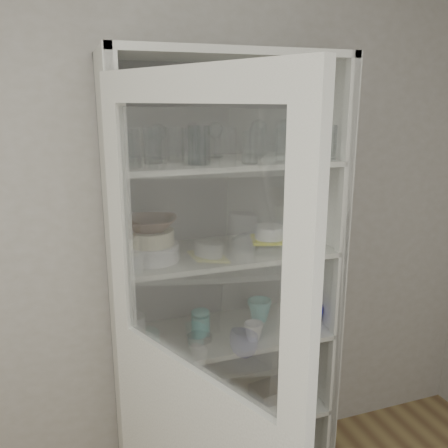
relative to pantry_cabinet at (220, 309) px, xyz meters
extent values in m
cube|color=#B1AB9D|center=(-0.20, 0.16, 0.36)|extent=(3.60, 0.02, 2.60)
cube|color=beige|center=(-0.48, -0.06, 0.11)|extent=(0.03, 0.45, 2.10)
cube|color=beige|center=(0.48, -0.06, 0.11)|extent=(0.03, 0.45, 2.10)
cube|color=slate|center=(0.00, 0.15, 0.11)|extent=(1.00, 0.03, 2.10)
cube|color=beige|center=(0.00, -0.06, 1.14)|extent=(1.00, 0.45, 0.03)
cube|color=beige|center=(0.00, -0.08, -0.49)|extent=(0.94, 0.42, 0.02)
cube|color=beige|center=(0.00, -0.08, -0.09)|extent=(0.94, 0.42, 0.02)
cube|color=beige|center=(0.00, -0.08, 0.31)|extent=(0.94, 0.42, 0.02)
cube|color=beige|center=(0.00, -0.08, 0.71)|extent=(0.94, 0.42, 0.02)
cube|color=beige|center=(-0.32, -0.70, 1.01)|extent=(0.39, 0.84, 0.10)
cube|color=beige|center=(-0.48, -0.33, 0.56)|extent=(0.07, 0.10, 0.80)
cube|color=beige|center=(-0.16, -1.07, 0.56)|extent=(0.07, 0.10, 0.80)
cube|color=silver|center=(-0.32, -0.70, 0.56)|extent=(0.30, 0.67, 0.78)
cylinder|color=silver|center=(-0.41, -0.19, 0.80)|extent=(0.09, 0.09, 0.15)
cylinder|color=silver|center=(-0.18, -0.17, 0.79)|extent=(0.08, 0.08, 0.14)
cylinder|color=silver|center=(-0.15, -0.18, 0.80)|extent=(0.09, 0.09, 0.15)
cylinder|color=silver|center=(-0.14, -0.18, 0.80)|extent=(0.09, 0.09, 0.15)
cylinder|color=silver|center=(0.06, -0.22, 0.79)|extent=(0.07, 0.07, 0.13)
cylinder|color=silver|center=(0.22, -0.19, 0.80)|extent=(0.09, 0.09, 0.15)
cylinder|color=silver|center=(0.41, -0.22, 0.79)|extent=(0.08, 0.08, 0.15)
cylinder|color=silver|center=(-0.41, -0.05, 0.79)|extent=(0.09, 0.09, 0.13)
cylinder|color=silver|center=(-0.31, -0.08, 0.79)|extent=(0.08, 0.08, 0.15)
cylinder|color=silver|center=(-0.21, -0.06, 0.79)|extent=(0.07, 0.07, 0.14)
cylinder|color=silver|center=(0.16, -0.04, 0.79)|extent=(0.07, 0.07, 0.13)
cylinder|color=silver|center=(-0.34, -0.11, 0.36)|extent=(0.23, 0.23, 0.07)
cylinder|color=silver|center=(-0.36, 0.08, 0.36)|extent=(0.23, 0.23, 0.08)
cylinder|color=beige|center=(-0.34, -0.11, 0.42)|extent=(0.24, 0.24, 0.06)
imported|color=#472A1B|center=(-0.34, -0.11, 0.48)|extent=(0.27, 0.27, 0.05)
cylinder|color=silver|center=(0.22, -0.07, 0.33)|extent=(0.42, 0.42, 0.02)
cube|color=yellow|center=(0.22, -0.07, 0.35)|extent=(0.20, 0.20, 0.01)
cylinder|color=silver|center=(0.22, -0.07, 0.38)|extent=(0.14, 0.14, 0.06)
cylinder|color=silver|center=(0.41, -0.07, 0.42)|extent=(0.13, 0.13, 0.20)
imported|color=#182198|center=(0.41, -0.13, -0.03)|extent=(0.16, 0.16, 0.11)
imported|color=teal|center=(0.19, -0.03, -0.02)|extent=(0.13, 0.13, 0.11)
imported|color=silver|center=(0.09, -0.20, -0.04)|extent=(0.10, 0.10, 0.08)
cylinder|color=teal|center=(-0.11, -0.05, -0.04)|extent=(0.09, 0.09, 0.09)
ellipsoid|color=teal|center=(-0.11, -0.05, 0.02)|extent=(0.09, 0.09, 0.02)
cylinder|color=#ABACAF|center=(-0.15, -0.13, -0.06)|extent=(0.09, 0.09, 0.04)
cylinder|color=silver|center=(-0.41, -0.02, -0.02)|extent=(0.11, 0.11, 0.12)
imported|color=beige|center=(-0.11, -0.09, -0.44)|extent=(0.28, 0.28, 0.08)
cube|color=gray|center=(0.25, -0.09, -0.45)|extent=(0.22, 0.17, 0.06)
camera|label=1|loc=(-0.67, -1.98, 0.97)|focal=38.00mm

